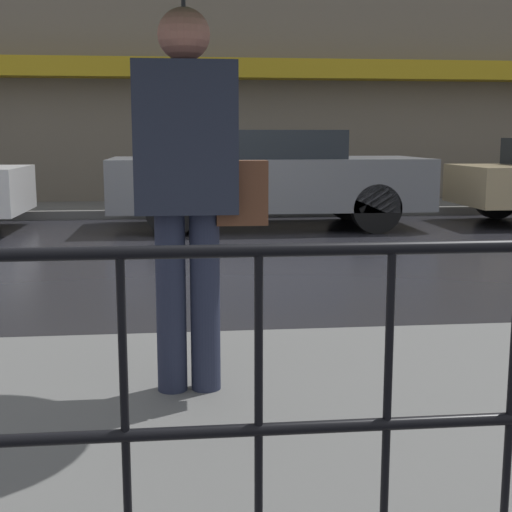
{
  "coord_description": "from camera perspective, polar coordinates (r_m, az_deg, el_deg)",
  "views": [
    {
      "loc": [
        -0.21,
        -8.15,
        1.36
      ],
      "look_at": [
        0.47,
        -1.87,
        0.3
      ],
      "focal_mm": 50.0,
      "sensor_mm": 36.0,
      "label": 1
    }
  ],
  "objects": [
    {
      "name": "building_storefront",
      "position": [
        14.02,
        -5.53,
        16.74
      ],
      "size": [
        28.0,
        0.85,
        6.33
      ],
      "color": "#706656",
      "rests_on": "ground_plane"
    },
    {
      "name": "sidewalk_far",
      "position": [
        12.93,
        -5.25,
        3.77
      ],
      "size": [
        28.0,
        1.83,
        0.15
      ],
      "color": "#60605E",
      "rests_on": "ground_plane"
    },
    {
      "name": "ground_plane",
      "position": [
        8.27,
        -4.67,
        0.02
      ],
      "size": [
        80.0,
        80.0,
        0.0
      ],
      "primitive_type": "plane",
      "color": "black"
    },
    {
      "name": "pedestrian",
      "position": [
        3.37,
        -5.73,
        18.68
      ],
      "size": [
        1.11,
        1.11,
        2.21
      ],
      "color": "#23283D",
      "rests_on": "sidewalk_near"
    },
    {
      "name": "sidewalk_near",
      "position": [
        3.25,
        -2.07,
        -13.79
      ],
      "size": [
        28.0,
        2.75,
        0.15
      ],
      "color": "#60605E",
      "rests_on": "ground_plane"
    },
    {
      "name": "car_grey",
      "position": [
        10.79,
        0.75,
        6.39
      ],
      "size": [
        4.67,
        1.93,
        1.45
      ],
      "color": "slate",
      "rests_on": "ground_plane"
    },
    {
      "name": "railing_foreground",
      "position": [
        1.96,
        0.21,
        -8.96
      ],
      "size": [
        12.0,
        0.04,
        0.93
      ],
      "color": "black",
      "rests_on": "sidewalk_near"
    },
    {
      "name": "lane_marking",
      "position": [
        8.27,
        -4.67,
        0.05
      ],
      "size": [
        25.2,
        0.12,
        0.01
      ],
      "color": "gold",
      "rests_on": "ground_plane"
    }
  ]
}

